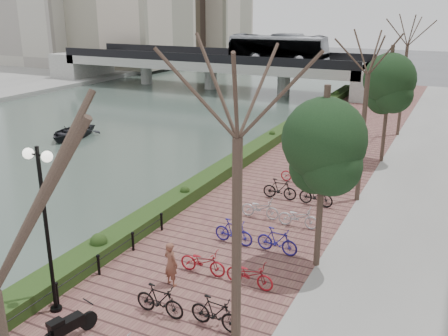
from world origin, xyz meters
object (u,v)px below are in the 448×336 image
Objects in this scene: motorcycle at (70,325)px; boat at (71,132)px; lamppost at (43,197)px; pedestrian at (171,264)px.

motorcycle is 0.34× the size of boat.
lamppost is 23.72m from boat.
pedestrian is (2.42, 2.82, -2.97)m from lamppost.
lamppost reaches higher than motorcycle.
boat is (-16.80, 18.51, -0.49)m from motorcycle.
motorcycle is 0.96× the size of pedestrian.
boat is (-15.41, 17.63, -3.77)m from lamppost.
pedestrian is 0.36× the size of boat.
boat is at bearing -24.19° from pedestrian.
motorcycle is 3.85m from pedestrian.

